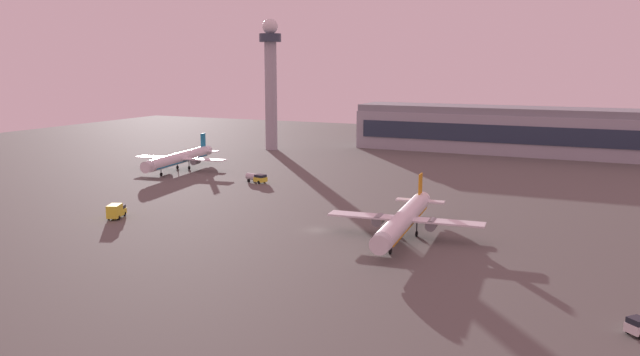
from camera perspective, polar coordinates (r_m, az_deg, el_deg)
The scene contains 7 objects.
ground_plane at distance 124.60m, azimuth -0.26°, elevation -4.64°, with size 416.00×416.00×0.00m, color #56544F.
terminal_building at distance 238.84m, azimuth 20.85°, elevation 3.80°, with size 146.40×22.40×16.40m.
control_tower at distance 238.70m, azimuth -4.40°, elevation 9.02°, with size 8.00×8.00×47.67m.
airplane_taxiway_distant at distance 119.22m, azimuth 7.50°, elevation -3.61°, with size 29.18×37.43×9.60m.
airplane_far_stand at distance 197.64m, azimuth -12.32°, elevation 1.72°, with size 29.16×37.35×9.59m.
catering_truck at distance 140.22m, azimuth -17.64°, elevation -2.78°, with size 4.33×6.12×3.05m.
fuel_truck at distance 174.08m, azimuth -5.64°, elevation 0.04°, with size 6.61×3.57×2.35m.
Camera 1 is at (51.31, -108.99, 31.83)m, focal length 36.07 mm.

